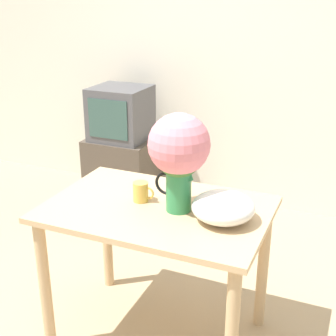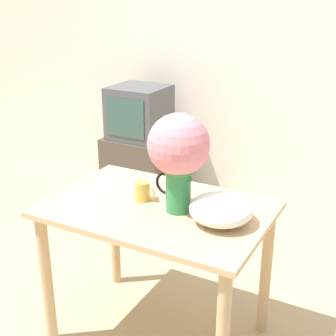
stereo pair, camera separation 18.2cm
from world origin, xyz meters
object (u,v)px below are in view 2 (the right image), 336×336
object	(u,v)px
coffee_mug	(143,191)
white_bowl	(221,209)
flower_vase	(178,152)
tv_set	(139,112)

from	to	relation	value
coffee_mug	white_bowl	size ratio (longest dim) A/B	0.38
flower_vase	coffee_mug	distance (m)	0.33
white_bowl	flower_vase	bearing A→B (deg)	175.21
flower_vase	tv_set	distance (m)	1.87
coffee_mug	flower_vase	bearing A→B (deg)	-5.78
flower_vase	coffee_mug	size ratio (longest dim) A/B	4.28
flower_vase	white_bowl	size ratio (longest dim) A/B	1.65
flower_vase	white_bowl	bearing A→B (deg)	-4.79
coffee_mug	white_bowl	xyz separation A→B (m)	(0.44, -0.04, 0.02)
coffee_mug	tv_set	size ratio (longest dim) A/B	0.25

